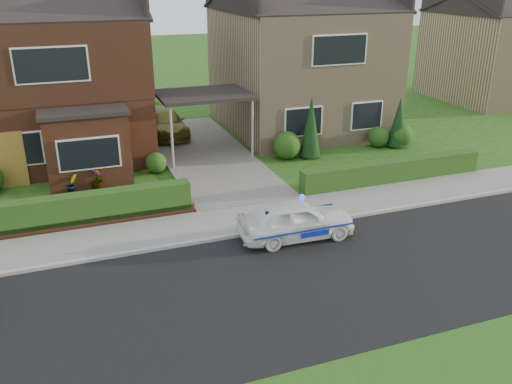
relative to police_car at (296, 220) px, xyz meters
name	(u,v)px	position (x,y,z in m)	size (l,w,h in m)	color
ground	(316,280)	(-0.48, -2.40, -0.60)	(120.00, 120.00, 0.00)	#244412
road	(316,280)	(-0.48, -2.40, -0.60)	(60.00, 6.00, 0.02)	black
kerb	(273,230)	(-0.48, 0.65, -0.54)	(60.00, 0.16, 0.12)	#9E9993
sidewalk	(261,217)	(-0.48, 1.70, -0.55)	(60.00, 2.00, 0.10)	slate
driveway	(205,154)	(-0.48, 8.60, -0.54)	(3.80, 12.00, 0.12)	#666059
house_left	(52,65)	(-6.26, 11.50, 3.21)	(7.50, 9.53, 7.25)	brown
house_right	(300,55)	(5.32, 11.59, 3.06)	(7.50, 8.06, 7.25)	tan
carport_link	(203,96)	(-0.48, 8.55, 2.06)	(3.80, 3.00, 2.77)	black
dwarf_wall	(73,225)	(-6.28, 2.90, -0.42)	(7.70, 0.25, 0.36)	brown
hedge_left	(74,228)	(-6.28, 3.05, -0.60)	(7.50, 0.55, 0.90)	#1A3C13
hedge_right	(391,183)	(5.32, 2.95, -0.60)	(7.50, 0.55, 0.80)	#1A3C13
shrub_left_mid	(115,164)	(-4.48, 6.90, 0.06)	(1.32, 1.32, 1.32)	#1A3C13
shrub_left_near	(156,163)	(-2.88, 7.20, -0.18)	(0.84, 0.84, 0.84)	#1A3C13
shrub_right_near	(287,145)	(2.72, 7.00, 0.00)	(1.20, 1.20, 1.20)	#1A3C13
shrub_right_mid	(378,137)	(7.32, 7.10, -0.12)	(0.96, 0.96, 0.96)	#1A3C13
shrub_right_far	(401,135)	(8.32, 6.80, -0.06)	(1.08, 1.08, 1.08)	#1A3C13
conifer_a	(311,128)	(3.72, 6.80, 0.70)	(0.90, 0.90, 2.60)	black
conifer_b	(398,124)	(8.12, 6.80, 0.50)	(0.90, 0.90, 2.20)	black
neighbour_right	(495,57)	(19.52, 13.60, 2.00)	(6.50, 7.00, 5.20)	tan
police_car	(296,220)	(0.00, 0.00, 0.00)	(3.23, 3.56, 1.36)	white
driveway_car	(166,122)	(-1.48, 12.10, 0.12)	(1.67, 4.11, 1.19)	brown
potted_plant_a	(99,177)	(-5.17, 6.43, -0.23)	(0.39, 0.26, 0.74)	gray
potted_plant_b	(72,185)	(-6.15, 5.93, -0.21)	(0.43, 0.34, 0.77)	gray
potted_plant_c	(97,180)	(-5.26, 6.09, -0.20)	(0.45, 0.45, 0.80)	gray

